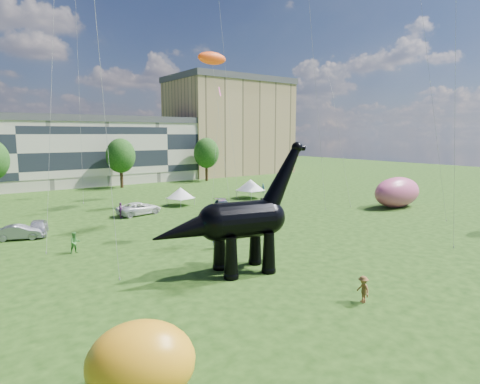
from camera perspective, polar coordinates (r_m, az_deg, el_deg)
ground at (r=26.71m, az=6.98°, el=-13.07°), size 220.00×220.00×0.00m
terrace_row at (r=80.72m, az=-29.59°, el=4.57°), size 78.00×11.00×12.00m
apartment_block at (r=100.83m, az=-1.53°, el=9.01°), size 28.00×18.00×22.00m
tree_mid_right at (r=75.48m, az=-16.62°, el=5.34°), size 5.20×5.20×9.44m
tree_far_right at (r=83.21m, az=-4.81°, el=5.90°), size 5.20×5.20×9.44m
dinosaur_sculpture at (r=28.00m, az=-0.39°, el=-4.34°), size 11.64×4.20×9.48m
car_silver at (r=43.48m, az=-26.82°, el=-4.54°), size 2.68×4.50×1.44m
car_grey at (r=42.46m, az=-28.87°, el=-5.03°), size 4.35×2.72×1.35m
car_white at (r=50.02m, az=-14.15°, el=-2.28°), size 5.72×3.29×1.50m
car_dark at (r=50.86m, az=-2.47°, el=-1.95°), size 3.61×5.01×1.35m
gazebo_near at (r=55.09m, az=-8.46°, el=-0.11°), size 4.47×4.47×2.49m
gazebo_far at (r=60.82m, az=1.49°, el=1.01°), size 4.83×4.83×2.87m
inflatable_pink at (r=57.20m, az=21.45°, el=-0.02°), size 8.11×4.15×4.02m
inflatable_yellow at (r=16.10m, az=-13.88°, el=-22.52°), size 4.81×4.34×3.03m
visitors at (r=39.22m, az=-11.17°, el=-4.88°), size 55.30×38.19×1.86m
kites at (r=50.00m, az=1.83°, el=20.07°), size 60.50×54.99×27.28m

